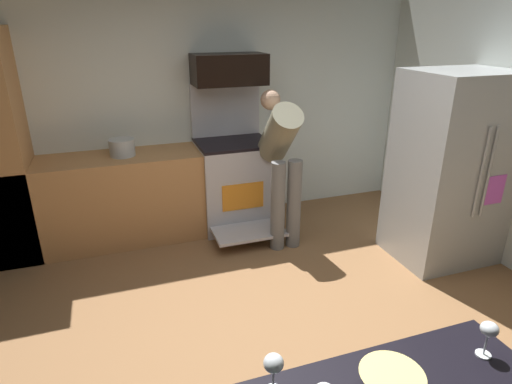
# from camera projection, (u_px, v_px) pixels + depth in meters

# --- Properties ---
(ground_plane) EXTENTS (5.20, 4.80, 0.02)m
(ground_plane) POSITION_uv_depth(u_px,v_px,m) (266.00, 346.00, 3.03)
(ground_plane) COLOR olive
(wall_back) EXTENTS (5.20, 0.12, 2.60)m
(wall_back) POSITION_uv_depth(u_px,v_px,m) (192.00, 104.00, 4.59)
(wall_back) COLOR silver
(wall_back) RESTS_ON ground
(lower_cabinet_run) EXTENTS (2.40, 0.60, 0.90)m
(lower_cabinet_run) POSITION_uv_depth(u_px,v_px,m) (115.00, 199.00, 4.32)
(lower_cabinet_run) COLOR #BC824D
(lower_cabinet_run) RESTS_ON ground
(oven_range) EXTENTS (0.76, 1.04, 1.52)m
(oven_range) POSITION_uv_depth(u_px,v_px,m) (234.00, 181.00, 4.67)
(oven_range) COLOR silver
(oven_range) RESTS_ON ground
(microwave) EXTENTS (0.74, 0.38, 0.31)m
(microwave) POSITION_uv_depth(u_px,v_px,m) (229.00, 69.00, 4.31)
(microwave) COLOR black
(microwave) RESTS_ON oven_range
(refrigerator) EXTENTS (0.89, 0.76, 1.75)m
(refrigerator) POSITION_uv_depth(u_px,v_px,m) (450.00, 169.00, 3.89)
(refrigerator) COLOR #AFB5B7
(refrigerator) RESTS_ON ground
(person_cook) EXTENTS (0.31, 0.67, 1.50)m
(person_cook) POSITION_uv_depth(u_px,v_px,m) (281.00, 157.00, 4.15)
(person_cook) COLOR slate
(person_cook) RESTS_ON ground
(mixing_bowl_large) EXTENTS (0.23, 0.23, 0.07)m
(mixing_bowl_large) POSITION_uv_depth(u_px,v_px,m) (391.00, 382.00, 1.53)
(mixing_bowl_large) COLOR #E9D276
(mixing_bowl_large) RESTS_ON counter_island
(wine_glass_far) EXTENTS (0.07, 0.07, 0.16)m
(wine_glass_far) POSITION_uv_depth(u_px,v_px,m) (489.00, 331.00, 1.66)
(wine_glass_far) COLOR silver
(wine_glass_far) RESTS_ON counter_island
(wine_glass_extra) EXTENTS (0.07, 0.07, 0.16)m
(wine_glass_extra) POSITION_uv_depth(u_px,v_px,m) (274.00, 365.00, 1.49)
(wine_glass_extra) COLOR silver
(wine_glass_extra) RESTS_ON counter_island
(stock_pot) EXTENTS (0.24, 0.24, 0.17)m
(stock_pot) POSITION_uv_depth(u_px,v_px,m) (122.00, 147.00, 4.16)
(stock_pot) COLOR #BABFC1
(stock_pot) RESTS_ON lower_cabinet_run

